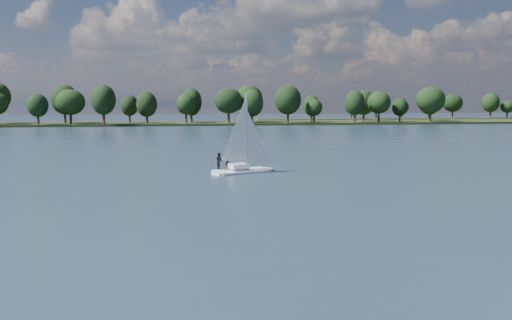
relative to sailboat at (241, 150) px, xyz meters
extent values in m
plane|color=#233342|center=(-9.52, 48.88, -2.60)|extent=(700.00, 700.00, 0.00)
cube|color=black|center=(-9.52, 160.88, -2.60)|extent=(660.00, 40.00, 1.50)
cube|color=black|center=(150.48, 208.88, -2.60)|extent=(220.00, 30.00, 1.40)
cube|color=white|center=(0.11, 0.00, -2.60)|extent=(7.30, 4.55, 0.83)
cube|color=white|center=(0.11, 0.00, -1.77)|extent=(2.40, 1.95, 0.52)
cylinder|color=#B3B4BB|center=(0.11, 0.00, 2.14)|extent=(0.12, 0.12, 8.33)
imported|color=black|center=(-1.51, 0.41, -1.15)|extent=(0.57, 0.74, 1.80)
imported|color=black|center=(-2.50, -0.13, -1.15)|extent=(0.94, 1.05, 1.80)
camera|label=1|loc=(-10.47, -62.06, 5.03)|focal=40.00mm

